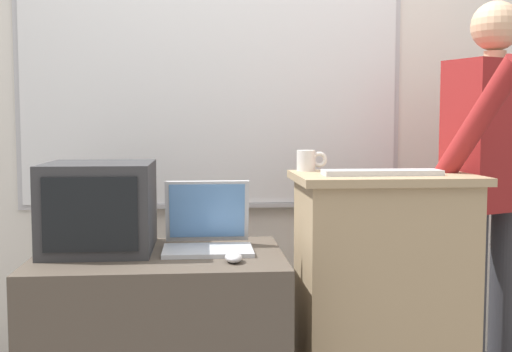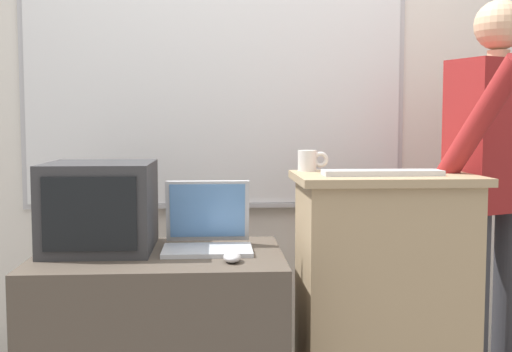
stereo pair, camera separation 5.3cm
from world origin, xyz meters
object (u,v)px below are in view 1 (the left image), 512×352
Objects in this scene: wireless_keyboard at (382,172)px; coffee_mug at (308,160)px; person_presenter at (492,175)px; side_desk at (161,349)px; computer_mouse_by_laptop at (234,257)px; laptop at (207,231)px; crt_monitor at (100,207)px; lectern_podium at (381,301)px.

wireless_keyboard is 3.55× the size of coffee_mug.
person_presenter is at bearing 1.55° from coffee_mug.
side_desk is 1.04m from wireless_keyboard.
computer_mouse_by_laptop is at bearing -32.66° from side_desk.
computer_mouse_by_laptop is at bearing 176.84° from person_presenter.
person_presenter reaches higher than coffee_mug.
computer_mouse_by_laptop is (0.09, -0.24, -0.05)m from laptop.
laptop is 0.76× the size of crt_monitor.
laptop reaches higher than computer_mouse_by_laptop.
crt_monitor is at bearing 178.03° from laptop.
laptop is at bearing -1.97° from crt_monitor.
lectern_podium is 2.26× the size of wireless_keyboard.
coffee_mug is at bearing 51.52° from computer_mouse_by_laptop.
lectern_podium reaches higher than computer_mouse_by_laptop.
person_presenter is at bearing 21.04° from computer_mouse_by_laptop.
person_presenter reaches higher than crt_monitor.
lectern_podium is at bearing -33.04° from coffee_mug.
laptop is 0.41m from crt_monitor.
computer_mouse_by_laptop is at bearing -70.19° from laptop.
wireless_keyboard reaches higher than lectern_podium.
coffee_mug is (0.41, 0.17, 0.25)m from laptop.
coffee_mug is at bearing 135.99° from wireless_keyboard.
wireless_keyboard is (0.64, -0.07, 0.22)m from laptop.
person_presenter is 3.91× the size of crt_monitor.
coffee_mug is (-0.78, -0.02, 0.07)m from person_presenter.
crt_monitor reaches higher than side_desk.
lectern_podium is 0.73m from laptop.
laptop is at bearing 109.81° from computer_mouse_by_laptop.
computer_mouse_by_laptop is at bearing -158.30° from lectern_podium.
computer_mouse_by_laptop is at bearing -27.50° from crt_monitor.
crt_monitor is (-0.22, 0.08, 0.52)m from side_desk.
coffee_mug reaches higher than wireless_keyboard.
laptop is 0.51m from coffee_mug.
crt_monitor is (-0.40, 0.01, 0.09)m from laptop.
side_desk is at bearing -179.58° from wireless_keyboard.
computer_mouse_by_laptop is at bearing -162.85° from wireless_keyboard.
laptop is 2.64× the size of coffee_mug.
lectern_podium is 2.31× the size of crt_monitor.
coffee_mug is (0.58, 0.24, 0.68)m from side_desk.
wireless_keyboard is 4.38× the size of computer_mouse_by_laptop.
wireless_keyboard is (-0.02, -0.06, 0.50)m from lectern_podium.
computer_mouse_by_laptop reaches higher than side_desk.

